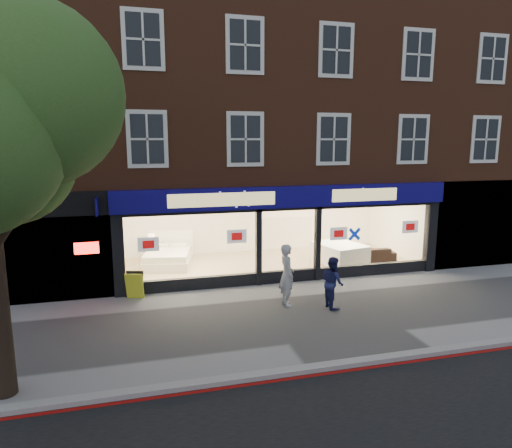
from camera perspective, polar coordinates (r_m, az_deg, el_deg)
name	(u,v)px	position (r m, az deg, el deg)	size (l,w,h in m)	color
ground	(324,314)	(13.08, 8.47, -11.06)	(120.00, 120.00, 0.00)	gray
kerb_line	(382,366)	(10.57, 15.45, -16.73)	(60.00, 0.10, 0.01)	#8C0A07
kerb_stone	(377,359)	(10.69, 14.91, -16.03)	(60.00, 0.25, 0.12)	gray
showroom_floor	(270,264)	(17.75, 1.71, -5.00)	(11.00, 4.50, 0.10)	tan
building	(258,92)	(18.83, 0.24, 16.21)	(19.00, 8.26, 10.30)	brown
display_bed	(168,257)	(17.61, -10.95, -4.05)	(2.07, 2.36, 1.16)	#ECE6CD
bedside_table	(152,255)	(18.17, -12.89, -3.84)	(0.45, 0.45, 0.55)	brown
mattress_stack	(340,253)	(17.96, 10.40, -3.60)	(1.87, 2.16, 0.74)	white
sofa	(368,255)	(18.25, 13.79, -3.74)	(2.05, 0.80, 0.60)	black
a_board	(135,285)	(14.50, -14.94, -7.39)	(0.54, 0.35, 0.83)	gold
pedestrian_grey	(287,275)	(13.36, 3.88, -6.36)	(0.67, 0.44, 1.83)	#A8A9B0
pedestrian_blue	(333,282)	(13.37, 9.57, -7.19)	(0.73, 0.57, 1.50)	#1B1E4C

